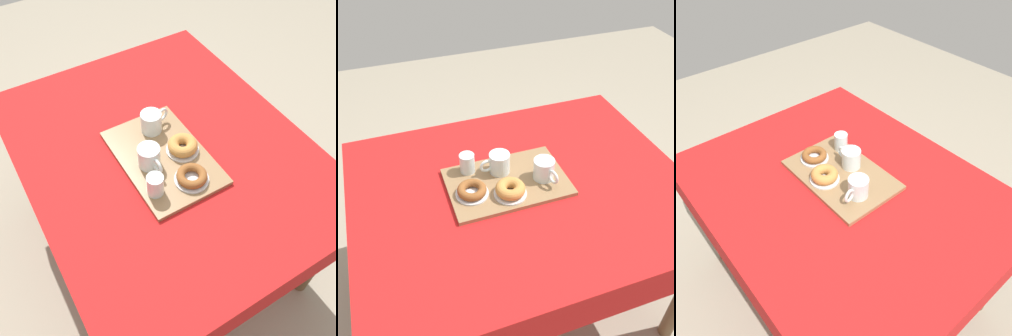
{
  "view_description": "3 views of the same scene",
  "coord_description": "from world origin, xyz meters",
  "views": [
    {
      "loc": [
        -0.88,
        0.5,
        1.87
      ],
      "look_at": [
        -0.11,
        0.05,
        0.77
      ],
      "focal_mm": 40.35,
      "sensor_mm": 36.0,
      "label": 1
    },
    {
      "loc": [
        -0.45,
        -1.07,
        1.81
      ],
      "look_at": [
        -0.05,
        0.05,
        0.81
      ],
      "focal_mm": 41.64,
      "sensor_mm": 36.0,
      "label": 2
    },
    {
      "loc": [
        0.81,
        -0.68,
        1.79
      ],
      "look_at": [
        -0.06,
        0.06,
        0.77
      ],
      "focal_mm": 37.09,
      "sensor_mm": 36.0,
      "label": 3
    }
  ],
  "objects": [
    {
      "name": "dining_table",
      "position": [
        0.0,
        0.0,
        0.66
      ],
      "size": [
        1.35,
        1.08,
        0.75
      ],
      "color": "red",
      "rests_on": "ground"
    },
    {
      "name": "water_glass_near",
      "position": [
        -0.18,
        0.14,
        0.8
      ],
      "size": [
        0.06,
        0.06,
        0.08
      ],
      "color": "silver",
      "rests_on": "serving_tray"
    },
    {
      "name": "donut_plate_right",
      "position": [
        -0.21,
        -0.0,
        0.77
      ],
      "size": [
        0.13,
        0.13,
        0.01
      ],
      "primitive_type": "cylinder",
      "color": "silver",
      "rests_on": "serving_tray"
    },
    {
      "name": "donut_plate_left",
      "position": [
        -0.07,
        -0.05,
        0.77
      ],
      "size": [
        0.13,
        0.13,
        0.01
      ],
      "primitive_type": "cylinder",
      "color": "silver",
      "rests_on": "serving_tray"
    },
    {
      "name": "tea_mug_left",
      "position": [
        -0.06,
        0.1,
        0.81
      ],
      "size": [
        0.13,
        0.09,
        0.09
      ],
      "color": "silver",
      "rests_on": "serving_tray"
    },
    {
      "name": "sugar_donut_right",
      "position": [
        -0.21,
        -0.0,
        0.79
      ],
      "size": [
        0.11,
        0.11,
        0.03
      ],
      "primitive_type": "torus",
      "color": "brown",
      "rests_on": "donut_plate_right"
    },
    {
      "name": "ground_plane",
      "position": [
        0.0,
        0.0,
        0.0
      ],
      "size": [
        6.0,
        6.0,
        0.0
      ],
      "primitive_type": "plane",
      "color": "gray"
    },
    {
      "name": "sugar_donut_left",
      "position": [
        -0.07,
        -0.05,
        0.79
      ],
      "size": [
        0.12,
        0.12,
        0.04
      ],
      "primitive_type": "torus",
      "color": "#BC7F3D",
      "rests_on": "donut_plate_left"
    },
    {
      "name": "tea_mug_right",
      "position": [
        0.09,
        -0.01,
        0.81
      ],
      "size": [
        0.09,
        0.13,
        0.09
      ],
      "color": "silver",
      "rests_on": "serving_tray"
    },
    {
      "name": "serving_tray",
      "position": [
        -0.05,
        0.03,
        0.76
      ],
      "size": [
        0.48,
        0.32,
        0.02
      ],
      "primitive_type": "cube",
      "color": "olive",
      "rests_on": "dining_table"
    }
  ]
}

